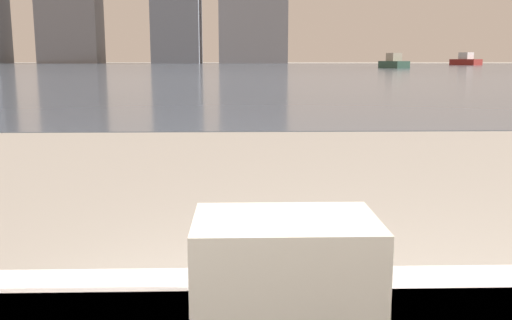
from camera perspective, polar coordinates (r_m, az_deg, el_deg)
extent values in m
cube|color=silver|center=(0.93, 2.91, -14.18)|extent=(0.28, 0.19, 0.04)
cube|color=silver|center=(0.91, 2.93, -11.88)|extent=(0.28, 0.19, 0.04)
cube|color=silver|center=(0.90, 2.95, -9.51)|extent=(0.28, 0.19, 0.04)
cube|color=silver|center=(0.88, 2.98, -7.06)|extent=(0.28, 0.19, 0.04)
cube|color=slate|center=(62.04, -1.55, 9.25)|extent=(180.00, 110.00, 0.01)
cube|color=maroon|center=(89.61, 20.22, 9.17)|extent=(3.39, 5.12, 0.85)
cube|color=silver|center=(89.61, 20.26, 9.75)|extent=(1.81, 2.15, 0.97)
cube|color=#335647|center=(57.85, 13.60, 9.26)|extent=(2.21, 4.09, 0.68)
cube|color=#B2A893|center=(57.85, 13.63, 9.98)|extent=(1.29, 1.64, 0.78)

